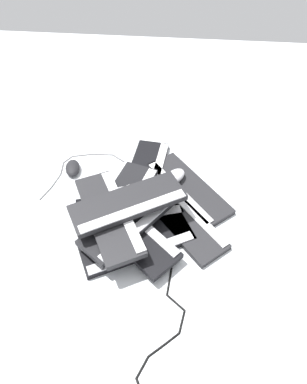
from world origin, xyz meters
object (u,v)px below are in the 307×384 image
at_px(keyboard_2, 181,219).
at_px(mouse_1, 73,168).
at_px(keyboard_8, 109,215).
at_px(mouse_3, 128,194).
at_px(mouse_0, 127,193).
at_px(keyboard_3, 188,188).
at_px(keyboard_9, 128,203).
at_px(keyboard_1, 137,243).
at_px(keyboard_7, 123,202).
at_px(keyboard_6, 132,219).
at_px(keyboard_4, 145,174).
at_px(mouse_2, 175,176).
at_px(keyboard_0, 129,208).
at_px(keyboard_5, 130,231).

distance_m(keyboard_2, mouse_1, 0.57).
relative_size(keyboard_8, mouse_3, 4.17).
bearing_deg(mouse_1, keyboard_8, 22.24).
height_order(keyboard_8, mouse_1, keyboard_8).
bearing_deg(mouse_0, keyboard_3, 32.61).
bearing_deg(keyboard_9, keyboard_1, 112.61).
relative_size(keyboard_7, keyboard_8, 1.01).
xyz_separation_m(keyboard_2, keyboard_6, (0.19, 0.06, 0.06)).
bearing_deg(keyboard_7, keyboard_4, -109.95).
xyz_separation_m(keyboard_4, mouse_0, (0.06, 0.19, 0.07)).
bearing_deg(keyboard_8, mouse_2, -130.00).
distance_m(keyboard_7, keyboard_8, 0.14).
xyz_separation_m(keyboard_8, keyboard_9, (-0.07, -0.04, 0.03)).
bearing_deg(keyboard_2, mouse_3, -13.84).
distance_m(keyboard_1, keyboard_6, 0.10).
relative_size(keyboard_3, mouse_3, 3.95).
height_order(keyboard_7, mouse_3, mouse_3).
height_order(keyboard_1, mouse_1, mouse_1).
height_order(keyboard_6, mouse_1, keyboard_6).
relative_size(keyboard_0, mouse_3, 4.22).
bearing_deg(keyboard_2, mouse_2, -79.42).
xyz_separation_m(keyboard_4, keyboard_6, (0.02, 0.31, 0.06)).
height_order(keyboard_0, mouse_2, mouse_2).
bearing_deg(mouse_0, keyboard_6, -63.88).
bearing_deg(keyboard_1, keyboard_7, -65.42).
height_order(keyboard_0, keyboard_6, keyboard_6).
bearing_deg(mouse_1, keyboard_2, 50.19).
bearing_deg(keyboard_0, keyboard_9, 100.79).
relative_size(keyboard_3, mouse_1, 3.95).
height_order(keyboard_5, keyboard_6, keyboard_6).
bearing_deg(keyboard_5, keyboard_4, -93.60).
xyz_separation_m(keyboard_1, keyboard_5, (0.03, -0.04, 0.03)).
bearing_deg(keyboard_5, mouse_1, -47.21).
xyz_separation_m(keyboard_1, keyboard_2, (-0.16, -0.14, 0.00)).
relative_size(keyboard_2, keyboard_8, 0.94).
bearing_deg(keyboard_9, keyboard_0, -79.21).
height_order(keyboard_4, keyboard_9, keyboard_9).
relative_size(keyboard_1, keyboard_3, 1.06).
distance_m(keyboard_0, keyboard_5, 0.14).
xyz_separation_m(keyboard_4, keyboard_8, (0.10, 0.32, 0.09)).
height_order(keyboard_3, keyboard_7, keyboard_7).
xyz_separation_m(keyboard_8, mouse_3, (-0.05, -0.13, -0.02)).
distance_m(keyboard_2, keyboard_6, 0.21).
height_order(keyboard_5, mouse_0, mouse_0).
bearing_deg(keyboard_0, mouse_2, -137.01).
distance_m(keyboard_4, mouse_0, 0.21).
height_order(keyboard_0, keyboard_3, same).
bearing_deg(mouse_1, keyboard_1, 28.31).
bearing_deg(keyboard_3, keyboard_9, 42.44).
relative_size(keyboard_4, keyboard_8, 0.99).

